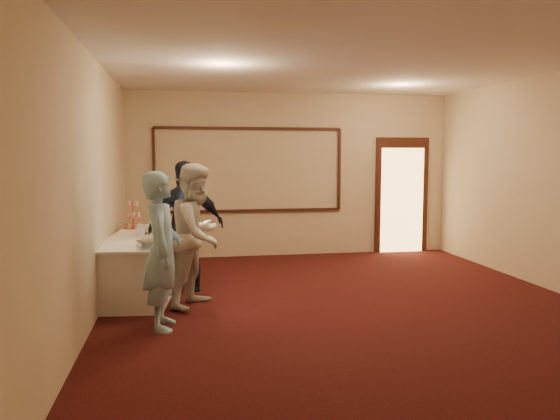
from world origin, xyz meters
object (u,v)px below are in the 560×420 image
object	(u,v)px
cupcake_stand	(133,218)
plate_stack_b	(155,227)
guest	(187,227)
pavlova_tray	(153,241)
buffet_table	(143,265)
plate_stack_a	(143,230)
man	(162,251)
woman	(197,235)
tart	(155,238)

from	to	relation	value
cupcake_stand	plate_stack_b	distance (m)	0.60
guest	pavlova_tray	bearing A→B (deg)	47.12
buffet_table	guest	size ratio (longest dim) A/B	1.33
cupcake_stand	plate_stack_a	world-z (taller)	cupcake_stand
cupcake_stand	man	size ratio (longest dim) A/B	0.27
cupcake_stand	man	xyz separation A→B (m)	(0.51, -2.50, -0.08)
buffet_table	woman	world-z (taller)	woman
man	guest	distance (m)	1.60
man	guest	world-z (taller)	guest
cupcake_stand	guest	world-z (taller)	guest
pavlova_tray	tart	bearing A→B (deg)	89.49
buffet_table	plate_stack_a	distance (m)	0.46
pavlova_tray	woman	size ratio (longest dim) A/B	0.28
cupcake_stand	tart	world-z (taller)	cupcake_stand
man	tart	bearing A→B (deg)	7.76
plate_stack_b	woman	bearing A→B (deg)	-63.57
buffet_table	pavlova_tray	bearing A→B (deg)	-78.51
tart	man	world-z (taller)	man
plate_stack_a	plate_stack_b	world-z (taller)	plate_stack_a
buffet_table	guest	world-z (taller)	guest
plate_stack_a	woman	xyz separation A→B (m)	(0.71, -0.83, 0.04)
man	woman	xyz separation A→B (m)	(0.40, 0.85, 0.03)
plate_stack_a	guest	size ratio (longest dim) A/B	0.10
cupcake_stand	man	world-z (taller)	man
pavlova_tray	guest	world-z (taller)	guest
cupcake_stand	buffet_table	bearing A→B (deg)	-77.77
plate_stack_b	woman	world-z (taller)	woman
plate_stack_a	buffet_table	bearing A→B (deg)	-91.88
tart	guest	bearing A→B (deg)	39.53
buffet_table	man	distance (m)	1.70
cupcake_stand	guest	xyz separation A→B (m)	(0.79, -0.92, -0.03)
plate_stack_b	woman	size ratio (longest dim) A/B	0.10
guest	plate_stack_b	bearing A→B (deg)	-60.28
plate_stack_b	cupcake_stand	bearing A→B (deg)	124.00
buffet_table	woman	size ratio (longest dim) A/B	1.35
pavlova_tray	plate_stack_a	world-z (taller)	pavlova_tray
pavlova_tray	man	size ratio (longest dim) A/B	0.29
plate_stack_a	man	world-z (taller)	man
cupcake_stand	guest	bearing A→B (deg)	-49.53
pavlova_tray	cupcake_stand	world-z (taller)	cupcake_stand
plate_stack_a	pavlova_tray	bearing A→B (deg)	-79.55
tart	buffet_table	bearing A→B (deg)	116.73
man	guest	size ratio (longest dim) A/B	0.95
plate_stack_b	guest	xyz separation A→B (m)	(0.45, -0.42, 0.05)
cupcake_stand	guest	distance (m)	1.21
man	guest	bearing A→B (deg)	-8.21
tart	man	xyz separation A→B (m)	(0.13, -1.24, 0.05)
plate_stack_a	guest	world-z (taller)	guest
pavlova_tray	plate_stack_b	xyz separation A→B (m)	(-0.04, 1.28, 0.00)
plate_stack_a	tart	xyz separation A→B (m)	(0.18, -0.44, -0.05)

